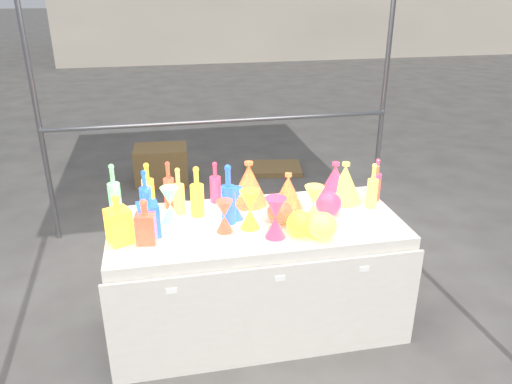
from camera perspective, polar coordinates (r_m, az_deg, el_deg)
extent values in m
plane|color=slate|center=(3.50, 0.00, -14.41)|extent=(80.00, 80.00, 0.00)
cylinder|color=gray|center=(4.42, -23.87, 9.02)|extent=(0.04, 0.04, 2.40)
cylinder|color=gray|center=(4.78, 14.47, 11.20)|extent=(0.04, 0.04, 2.40)
cylinder|color=gray|center=(4.37, -3.87, 8.10)|extent=(3.00, 0.04, 0.04)
cube|color=silver|center=(3.29, 0.00, -9.24)|extent=(1.80, 0.80, 0.75)
cube|color=silver|center=(2.98, 1.64, -14.06)|extent=(1.84, 0.02, 0.68)
cube|color=white|center=(2.76, -9.65, -11.08)|extent=(0.06, 0.00, 0.03)
cube|color=white|center=(2.83, 2.76, -9.85)|extent=(0.06, 0.00, 0.03)
cube|color=white|center=(2.97, 12.26, -8.59)|extent=(0.06, 0.00, 0.03)
cube|color=olive|center=(5.70, -10.74, 3.06)|extent=(0.60, 0.45, 0.42)
cube|color=olive|center=(6.02, 1.96, 2.72)|extent=(0.73, 0.58, 0.06)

